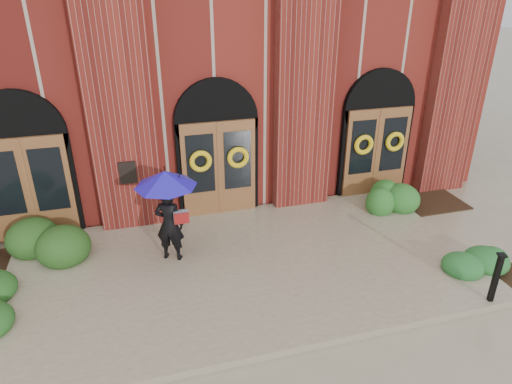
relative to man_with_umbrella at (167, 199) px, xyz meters
name	(u,v)px	position (x,y,z in m)	size (l,w,h in m)	color
ground	(246,274)	(1.49, -0.85, -1.63)	(90.00, 90.00, 0.00)	gray
landing	(245,267)	(1.49, -0.70, -1.55)	(10.00, 5.30, 0.15)	tan
church_building	(182,50)	(1.49, 7.94, 1.88)	(16.20, 12.53, 7.00)	maroon
man_with_umbrella	(167,199)	(0.00, 0.00, 0.00)	(1.74, 1.74, 2.11)	black
metal_post	(496,277)	(5.79, -3.20, -0.92)	(0.18, 0.18, 1.06)	black
hedge_wall_right	(409,193)	(6.69, 1.06, -1.24)	(3.01, 1.20, 0.77)	#255D21
hedge_front_right	(499,270)	(6.59, -2.51, -1.39)	(1.34, 1.15, 0.48)	#205A24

